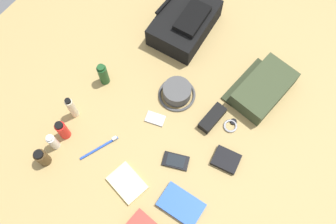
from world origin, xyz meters
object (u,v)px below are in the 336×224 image
at_px(cell_phone, 176,161).
at_px(sunglasses_case, 212,118).
at_px(bucket_hat, 177,92).
at_px(media_player, 155,119).
at_px(toothbrush, 101,147).
at_px(notepad, 127,183).
at_px(shampoo_bottle, 103,74).
at_px(sunscreen_spray, 63,130).
at_px(travel_guidebook, 181,205).
at_px(toiletry_pouch, 263,88).
at_px(cologne_bottle, 42,158).
at_px(wallet, 226,160).
at_px(backpack, 185,23).
at_px(lotion_bottle, 72,108).
at_px(wristwatch, 231,125).
at_px(toothpaste_tube, 53,142).

height_order(cell_phone, sunglasses_case, sunglasses_case).
xyz_separation_m(bucket_hat, media_player, (-0.15, 0.01, -0.02)).
relative_size(cell_phone, toothbrush, 0.72).
bearing_deg(notepad, shampoo_bottle, 61.91).
relative_size(sunscreen_spray, travel_guidebook, 0.69).
bearing_deg(toothbrush, toiletry_pouch, -33.70).
distance_m(toiletry_pouch, media_player, 0.50).
height_order(media_player, sunglasses_case, sunglasses_case).
distance_m(cologne_bottle, sunscreen_spray, 0.14).
relative_size(shampoo_bottle, travel_guidebook, 0.73).
bearing_deg(wallet, shampoo_bottle, 80.99).
bearing_deg(cologne_bottle, shampoo_bottle, 5.15).
bearing_deg(travel_guidebook, toothbrush, 90.27).
relative_size(sunscreen_spray, shampoo_bottle, 0.94).
bearing_deg(sunglasses_case, backpack, 53.84).
bearing_deg(bucket_hat, toothbrush, 163.24).
bearing_deg(cologne_bottle, sunglasses_case, -39.12).
xyz_separation_m(cologne_bottle, lotion_bottle, (0.24, 0.04, 0.02)).
height_order(backpack, sunglasses_case, backpack).
distance_m(wristwatch, sunglasses_case, 0.09).
relative_size(bucket_hat, lotion_bottle, 1.12).
relative_size(toothpaste_tube, lotion_bottle, 0.73).
xyz_separation_m(travel_guidebook, sunglasses_case, (0.39, 0.11, 0.01)).
xyz_separation_m(cell_phone, wristwatch, (0.28, -0.10, -0.00)).
height_order(bucket_hat, toothbrush, bucket_hat).
distance_m(cologne_bottle, cell_phone, 0.56).
bearing_deg(toothbrush, notepad, -106.84).
bearing_deg(notepad, wristwatch, -12.63).
bearing_deg(sunglasses_case, cologne_bottle, 144.93).
relative_size(bucket_hat, travel_guidebook, 0.94).
bearing_deg(wallet, toiletry_pouch, -3.03).
distance_m(toothbrush, sunglasses_case, 0.50).
distance_m(backpack, cologne_bottle, 0.90).
distance_m(cologne_bottle, travel_guidebook, 0.61).
bearing_deg(media_player, toiletry_pouch, -38.53).
height_order(toothpaste_tube, notepad, toothpaste_tube).
bearing_deg(travel_guidebook, backpack, 34.33).
height_order(shampoo_bottle, cell_phone, shampoo_bottle).
relative_size(travel_guidebook, notepad, 1.21).
distance_m(media_player, wristwatch, 0.34).
height_order(sunscreen_spray, media_player, sunscreen_spray).
xyz_separation_m(bucket_hat, sunscreen_spray, (-0.44, 0.28, 0.03)).
relative_size(bucket_hat, cell_phone, 1.36).
xyz_separation_m(backpack, wristwatch, (-0.29, -0.46, -0.05)).
relative_size(shampoo_bottle, notepad, 0.89).
bearing_deg(wallet, travel_guidebook, 160.49).
distance_m(cologne_bottle, notepad, 0.37).
xyz_separation_m(toothpaste_tube, cell_phone, (0.25, -0.46, -0.05)).
relative_size(bucket_hat, wallet, 1.56).
distance_m(toothpaste_tube, shampoo_bottle, 0.37).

